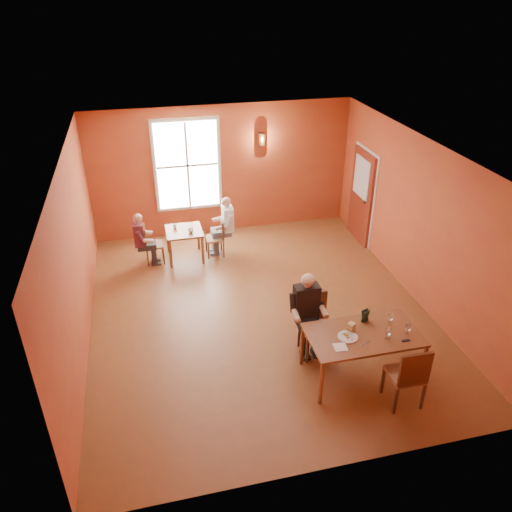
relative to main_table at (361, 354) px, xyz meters
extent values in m
cube|color=brown|center=(-1.12, 2.00, -0.39)|extent=(6.00, 7.00, 0.01)
cube|color=brown|center=(-1.12, 5.50, 1.11)|extent=(6.00, 0.04, 3.00)
cube|color=brown|center=(-1.12, -1.50, 1.11)|extent=(6.00, 0.04, 3.00)
cube|color=brown|center=(-4.12, 2.00, 1.11)|extent=(0.04, 7.00, 3.00)
cube|color=brown|center=(1.88, 2.00, 1.11)|extent=(0.04, 7.00, 3.00)
cube|color=white|center=(-1.12, 2.00, 2.61)|extent=(6.00, 7.00, 0.04)
cube|color=white|center=(-1.92, 5.45, 1.31)|extent=(1.36, 0.10, 1.96)
cube|color=maroon|center=(1.82, 4.30, 0.66)|extent=(0.12, 1.04, 2.10)
cylinder|color=brown|center=(-0.22, 5.40, 1.81)|extent=(0.16, 0.16, 0.28)
cylinder|color=white|center=(-0.27, -0.03, 0.41)|extent=(0.34, 0.34, 0.04)
cube|color=#DEAA5F|center=(-0.16, 0.11, 0.45)|extent=(0.14, 0.13, 0.12)
cube|color=black|center=(0.14, 0.28, 0.49)|extent=(0.14, 0.10, 0.20)
cube|color=#B4B3C7|center=(-0.08, -0.22, 0.39)|extent=(0.20, 0.09, 0.00)
cube|color=white|center=(-0.45, -0.21, 0.40)|extent=(0.20, 0.20, 0.01)
cube|color=black|center=(0.52, -0.30, 0.40)|extent=(0.13, 0.05, 0.02)
imported|color=white|center=(-2.07, 4.16, 0.32)|extent=(0.11, 0.11, 0.09)
imported|color=white|center=(-2.37, 4.43, 0.32)|extent=(0.12, 0.12, 0.09)
camera|label=1|loc=(-2.92, -5.33, 5.02)|focal=35.00mm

